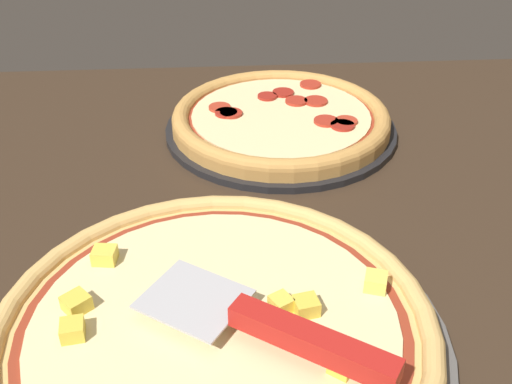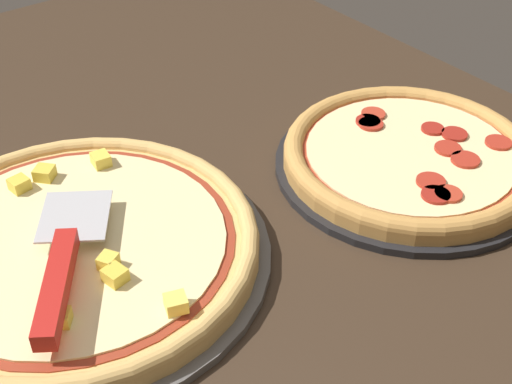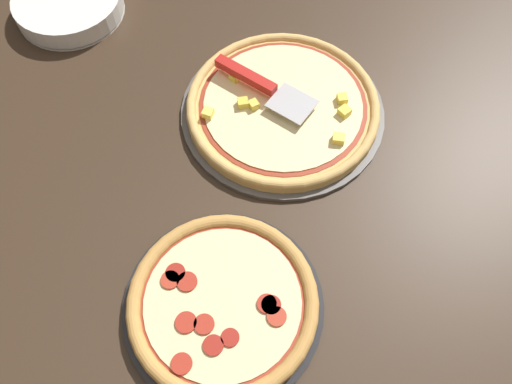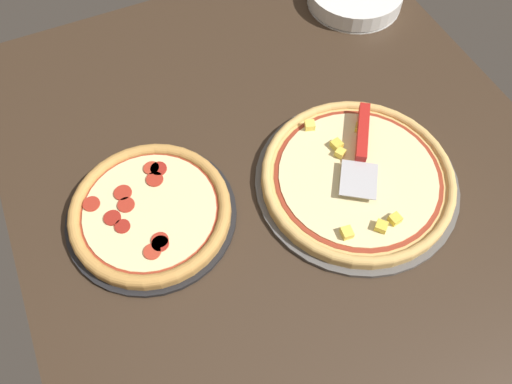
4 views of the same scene
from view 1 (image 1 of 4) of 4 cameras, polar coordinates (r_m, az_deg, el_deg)
The scene contains 6 objects.
ground_plane at distance 66.49cm, azimuth -2.03°, elevation -7.72°, with size 144.29×113.78×3.60cm, color #38281C.
pizza_pan_front at distance 56.23cm, azimuth -3.88°, elevation -14.06°, with size 42.66×42.66×1.00cm, color #565451.
pizza_front at distance 54.86cm, azimuth -3.96°, elevation -12.71°, with size 40.10×40.10×3.62cm.
pizza_pan_back at distance 90.36cm, azimuth 2.35°, elevation 6.02°, with size 34.35×34.35×1.00cm, color black.
pizza_back at distance 89.56cm, azimuth 2.39°, elevation 7.07°, with size 32.29×32.29×2.83cm.
serving_spatula at distance 50.12cm, azimuth 3.00°, elevation -13.22°, with size 21.79×16.88×2.00cm.
Camera 1 is at (-1.12, -50.25, 41.72)cm, focal length 42.00 mm.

